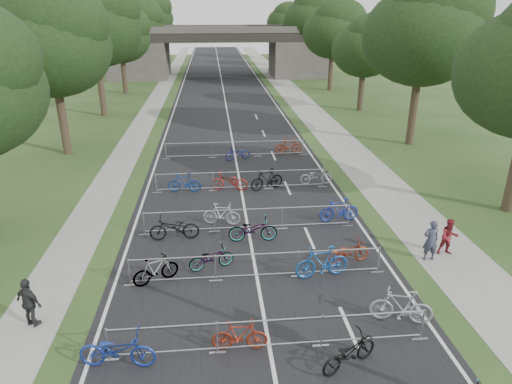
% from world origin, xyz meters
% --- Properties ---
extents(road, '(11.00, 140.00, 0.01)m').
position_xyz_m(road, '(0.00, 50.00, 0.01)').
color(road, black).
rests_on(road, ground).
extents(sidewalk_right, '(3.00, 140.00, 0.01)m').
position_xyz_m(sidewalk_right, '(8.00, 50.00, 0.01)').
color(sidewalk_right, gray).
rests_on(sidewalk_right, ground).
extents(sidewalk_left, '(2.00, 140.00, 0.01)m').
position_xyz_m(sidewalk_left, '(-7.50, 50.00, 0.01)').
color(sidewalk_left, gray).
rests_on(sidewalk_left, ground).
extents(lane_markings, '(0.12, 140.00, 0.00)m').
position_xyz_m(lane_markings, '(0.00, 50.00, 0.00)').
color(lane_markings, silver).
rests_on(lane_markings, ground).
extents(overpass_bridge, '(31.00, 8.00, 7.05)m').
position_xyz_m(overpass_bridge, '(0.00, 65.00, 3.53)').
color(overpass_bridge, '#43413C').
rests_on(overpass_bridge, ground).
extents(tree_left_1, '(7.56, 7.56, 11.53)m').
position_xyz_m(tree_left_1, '(-11.39, 27.93, 7.30)').
color(tree_left_1, '#33261C').
rests_on(tree_left_1, ground).
extents(tree_right_1, '(8.18, 8.18, 12.47)m').
position_xyz_m(tree_right_1, '(13.11, 27.93, 7.90)').
color(tree_right_1, '#33261C').
rests_on(tree_right_1, ground).
extents(tree_left_2, '(8.40, 8.40, 12.81)m').
position_xyz_m(tree_left_2, '(-11.39, 39.93, 8.12)').
color(tree_left_2, '#33261C').
rests_on(tree_left_2, ground).
extents(tree_right_2, '(6.16, 6.16, 9.39)m').
position_xyz_m(tree_right_2, '(13.11, 39.93, 5.95)').
color(tree_right_2, '#33261C').
rests_on(tree_right_2, ground).
extents(tree_left_3, '(6.72, 6.72, 10.25)m').
position_xyz_m(tree_left_3, '(-11.39, 51.93, 6.49)').
color(tree_left_3, '#33261C').
rests_on(tree_left_3, ground).
extents(tree_right_3, '(7.17, 7.17, 10.93)m').
position_xyz_m(tree_right_3, '(13.11, 51.93, 6.92)').
color(tree_right_3, '#33261C').
rests_on(tree_right_3, ground).
extents(tree_left_4, '(7.56, 7.56, 11.53)m').
position_xyz_m(tree_left_4, '(-11.39, 63.93, 7.30)').
color(tree_left_4, '#33261C').
rests_on(tree_left_4, ground).
extents(tree_right_4, '(8.18, 8.18, 12.47)m').
position_xyz_m(tree_right_4, '(13.11, 63.93, 7.90)').
color(tree_right_4, '#33261C').
rests_on(tree_right_4, ground).
extents(tree_left_5, '(8.40, 8.40, 12.81)m').
position_xyz_m(tree_left_5, '(-11.39, 75.93, 8.12)').
color(tree_left_5, '#33261C').
rests_on(tree_left_5, ground).
extents(tree_right_5, '(6.16, 6.16, 9.39)m').
position_xyz_m(tree_right_5, '(13.11, 75.93, 5.95)').
color(tree_right_5, '#33261C').
rests_on(tree_right_5, ground).
extents(tree_left_6, '(6.72, 6.72, 10.25)m').
position_xyz_m(tree_left_6, '(-11.39, 87.93, 6.49)').
color(tree_left_6, '#33261C').
rests_on(tree_left_6, ground).
extents(tree_right_6, '(7.17, 7.17, 10.93)m').
position_xyz_m(tree_right_6, '(13.11, 87.93, 6.92)').
color(tree_right_6, '#33261C').
rests_on(tree_right_6, ground).
extents(barrier_row_2, '(9.70, 0.08, 1.10)m').
position_xyz_m(barrier_row_2, '(0.00, 7.20, 0.55)').
color(barrier_row_2, '#A3A6AB').
rests_on(barrier_row_2, ground).
extents(barrier_row_3, '(9.70, 0.08, 1.10)m').
position_xyz_m(barrier_row_3, '(0.00, 11.00, 0.55)').
color(barrier_row_3, '#A3A6AB').
rests_on(barrier_row_3, ground).
extents(barrier_row_4, '(9.70, 0.08, 1.10)m').
position_xyz_m(barrier_row_4, '(0.00, 15.00, 0.55)').
color(barrier_row_4, '#A3A6AB').
rests_on(barrier_row_4, ground).
extents(barrier_row_5, '(9.70, 0.08, 1.10)m').
position_xyz_m(barrier_row_5, '(0.00, 20.00, 0.55)').
color(barrier_row_5, '#A3A6AB').
rests_on(barrier_row_5, ground).
extents(barrier_row_6, '(9.70, 0.08, 1.10)m').
position_xyz_m(barrier_row_6, '(0.00, 26.00, 0.55)').
color(barrier_row_6, '#A3A6AB').
rests_on(barrier_row_6, ground).
extents(bike_8, '(2.23, 1.00, 1.13)m').
position_xyz_m(bike_8, '(-4.30, 6.95, 0.57)').
color(bike_8, navy).
rests_on(bike_8, ground).
extents(bike_9, '(1.67, 0.56, 0.99)m').
position_xyz_m(bike_9, '(-0.88, 7.28, 0.49)').
color(bike_9, maroon).
rests_on(bike_9, ground).
extents(bike_10, '(1.99, 1.44, 1.00)m').
position_xyz_m(bike_10, '(2.10, 6.30, 0.50)').
color(bike_10, black).
rests_on(bike_10, ground).
extents(bike_11, '(2.05, 1.08, 1.18)m').
position_xyz_m(bike_11, '(4.30, 8.07, 0.59)').
color(bike_11, '#9D9CA3').
rests_on(bike_11, ground).
extents(bike_12, '(1.78, 1.23, 1.05)m').
position_xyz_m(bike_12, '(-3.69, 11.12, 0.52)').
color(bike_12, '#A3A6AB').
rests_on(bike_12, ground).
extents(bike_13, '(1.86, 1.07, 0.92)m').
position_xyz_m(bike_13, '(-1.68, 11.89, 0.46)').
color(bike_13, '#A3A6AB').
rests_on(bike_13, ground).
extents(bike_14, '(2.13, 0.88, 1.24)m').
position_xyz_m(bike_14, '(2.40, 10.92, 0.62)').
color(bike_14, '#1B4F99').
rests_on(bike_14, ground).
extents(bike_15, '(1.91, 1.02, 0.96)m').
position_xyz_m(bike_15, '(3.66, 11.82, 0.48)').
color(bike_15, maroon).
rests_on(bike_15, ground).
extents(bike_16, '(2.16, 0.83, 1.12)m').
position_xyz_m(bike_16, '(-3.25, 14.41, 0.56)').
color(bike_16, black).
rests_on(bike_16, ground).
extents(bike_17, '(1.82, 0.86, 1.05)m').
position_xyz_m(bike_17, '(-1.18, 15.71, 0.53)').
color(bike_17, '#A8A8B0').
rests_on(bike_17, ground).
extents(bike_18, '(2.10, 0.78, 1.09)m').
position_xyz_m(bike_18, '(0.11, 13.98, 0.55)').
color(bike_18, '#A3A6AB').
rests_on(bike_18, ground).
extents(bike_19, '(1.97, 0.74, 1.15)m').
position_xyz_m(bike_19, '(4.30, 15.56, 0.58)').
color(bike_19, navy).
rests_on(bike_19, ground).
extents(bike_20, '(1.85, 0.69, 1.09)m').
position_xyz_m(bike_20, '(-3.08, 19.96, 0.54)').
color(bike_20, navy).
rests_on(bike_20, ground).
extents(bike_21, '(2.07, 1.06, 1.04)m').
position_xyz_m(bike_21, '(-0.63, 19.98, 0.52)').
color(bike_21, maroon).
rests_on(bike_21, ground).
extents(bike_22, '(2.04, 1.27, 1.19)m').
position_xyz_m(bike_22, '(1.42, 19.91, 0.59)').
color(bike_22, black).
rests_on(bike_22, ground).
extents(bike_23, '(1.82, 0.66, 0.95)m').
position_xyz_m(bike_23, '(4.30, 20.46, 0.48)').
color(bike_23, '#A6A7AE').
rests_on(bike_23, ground).
extents(bike_26, '(1.80, 1.04, 0.90)m').
position_xyz_m(bike_26, '(0.14, 25.37, 0.45)').
color(bike_26, navy).
rests_on(bike_26, ground).
extents(bike_27, '(1.90, 0.66, 1.12)m').
position_xyz_m(bike_27, '(3.69, 26.37, 0.56)').
color(bike_27, '#A03717').
rests_on(bike_27, ground).
extents(pedestrian_a, '(0.63, 0.43, 1.71)m').
position_xyz_m(pedestrian_a, '(6.94, 11.74, 0.85)').
color(pedestrian_a, '#2E3145').
rests_on(pedestrian_a, ground).
extents(pedestrian_b, '(0.79, 0.64, 1.54)m').
position_xyz_m(pedestrian_b, '(7.89, 12.08, 0.77)').
color(pedestrian_b, maroon).
rests_on(pedestrian_b, ground).
extents(pedestrian_c, '(1.06, 0.84, 1.68)m').
position_xyz_m(pedestrian_c, '(-7.32, 9.02, 0.84)').
color(pedestrian_c, '#262628').
rests_on(pedestrian_c, ground).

